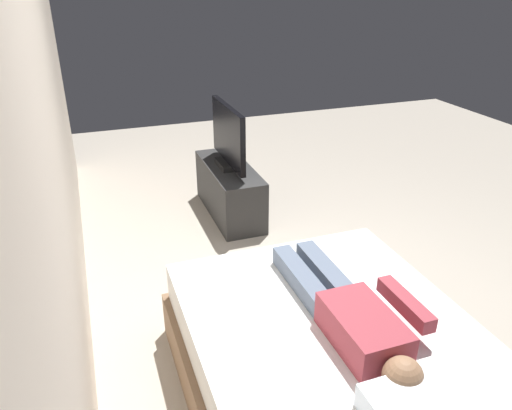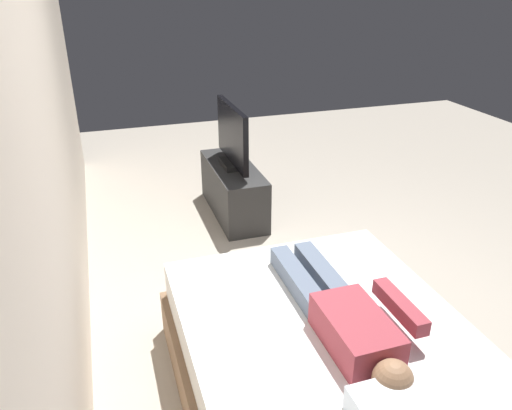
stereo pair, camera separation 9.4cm
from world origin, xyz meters
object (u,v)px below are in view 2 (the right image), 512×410
bed (331,376)px  remote (397,296)px  tv (232,138)px  tv_stand (233,190)px  person (345,316)px

bed → remote: bearing=-69.3°
remote → tv: (2.36, 0.29, 0.24)m
tv_stand → tv: tv is taller
tv_stand → tv: (0.00, 0.00, 0.53)m
bed → tv_stand: 2.54m
person → tv: size_ratio=1.43×
bed → tv: (2.54, -0.18, 0.52)m
remote → tv_stand: bearing=7.1°
remote → tv_stand: (2.36, 0.29, -0.30)m
bed → tv_stand: bearing=-4.1°
bed → person: 0.37m
remote → bed: bearing=110.7°
bed → remote: size_ratio=13.07×
tv → tv_stand: bearing=0.0°
person → remote: 0.44m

